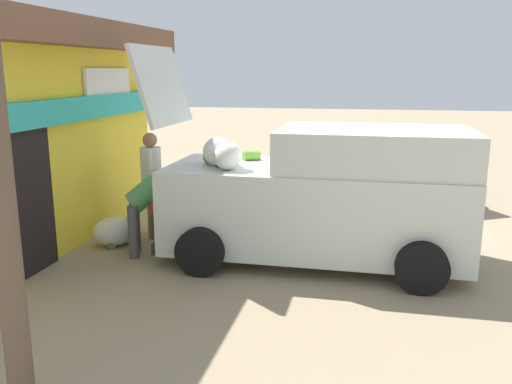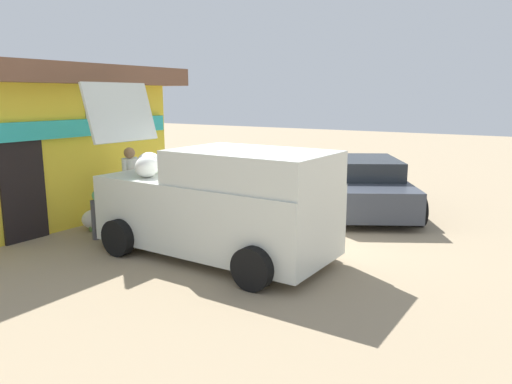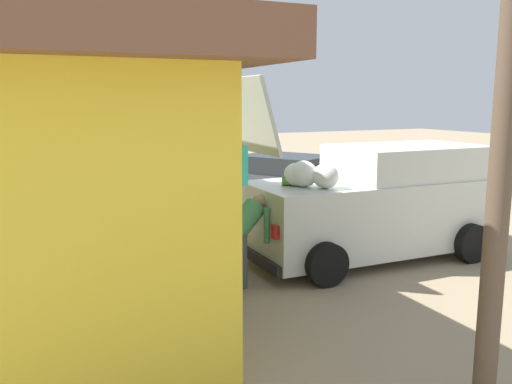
# 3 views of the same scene
# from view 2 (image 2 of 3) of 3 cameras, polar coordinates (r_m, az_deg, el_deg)

# --- Properties ---
(ground_plane) EXTENTS (60.00, 60.00, 0.00)m
(ground_plane) POSITION_cam_2_polar(r_m,az_deg,el_deg) (9.73, 0.57, -5.55)
(ground_plane) COLOR #9E896B
(storefront_bar) EXTENTS (6.85, 5.04, 3.46)m
(storefront_bar) POSITION_cam_2_polar(r_m,az_deg,el_deg) (12.56, -26.52, 5.49)
(storefront_bar) COLOR yellow
(storefront_bar) RESTS_ON ground_plane
(delivery_van) EXTENTS (2.19, 4.61, 3.06)m
(delivery_van) POSITION_cam_2_polar(r_m,az_deg,el_deg) (8.48, -4.28, -1.30)
(delivery_van) COLOR silver
(delivery_van) RESTS_ON ground_plane
(parked_sedan) EXTENTS (4.71, 3.73, 1.30)m
(parked_sedan) POSITION_cam_2_polar(r_m,az_deg,el_deg) (12.37, 12.40, 0.79)
(parked_sedan) COLOR #383D47
(parked_sedan) RESTS_ON ground_plane
(vendor_standing) EXTENTS (0.55, 0.43, 1.72)m
(vendor_standing) POSITION_cam_2_polar(r_m,az_deg,el_deg) (10.84, -14.45, 1.30)
(vendor_standing) COLOR #726047
(vendor_standing) RESTS_ON ground_plane
(customer_bending) EXTENTS (0.65, 0.75, 1.31)m
(customer_bending) POSITION_cam_2_polar(r_m,az_deg,el_deg) (10.10, -17.01, -0.72)
(customer_bending) COLOR #4C4C51
(customer_bending) RESTS_ON ground_plane
(unloaded_banana_pile) EXTENTS (0.83, 0.87, 0.45)m
(unloaded_banana_pile) POSITION_cam_2_polar(r_m,az_deg,el_deg) (10.91, -17.92, -3.08)
(unloaded_banana_pile) COLOR silver
(unloaded_banana_pile) RESTS_ON ground_plane
(paint_bucket) EXTENTS (0.29, 0.29, 0.30)m
(paint_bucket) POSITION_cam_2_polar(r_m,az_deg,el_deg) (12.73, -9.54, -0.96)
(paint_bucket) COLOR silver
(paint_bucket) RESTS_ON ground_plane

